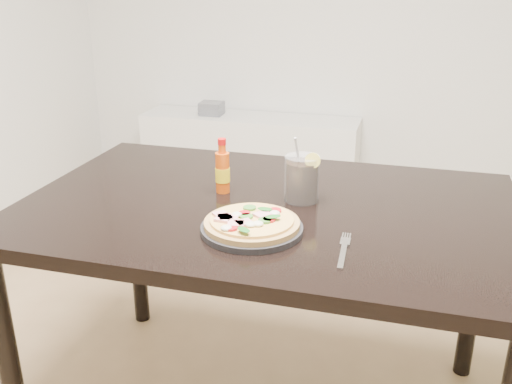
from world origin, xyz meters
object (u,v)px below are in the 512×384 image
(dining_table, at_px, (267,230))
(fork, at_px, (344,249))
(hot_sauce_bottle, at_px, (223,171))
(media_console, at_px, (250,154))
(pizza, at_px, (251,222))
(plate, at_px, (252,229))
(cola_cup, at_px, (302,180))

(dining_table, xyz_separation_m, fork, (0.25, -0.23, 0.09))
(hot_sauce_bottle, relative_size, media_console, 0.12)
(pizza, height_order, fork, pizza)
(dining_table, height_order, fork, fork)
(hot_sauce_bottle, bearing_deg, pizza, -57.37)
(plate, distance_m, hot_sauce_bottle, 0.30)
(plate, relative_size, cola_cup, 1.37)
(plate, distance_m, fork, 0.24)
(dining_table, height_order, cola_cup, cola_cup)
(fork, bearing_deg, plate, 168.28)
(plate, xyz_separation_m, pizza, (-0.00, -0.00, 0.02))
(dining_table, distance_m, cola_cup, 0.18)
(plate, relative_size, fork, 1.38)
(cola_cup, bearing_deg, fork, -60.72)
(pizza, bearing_deg, cola_cup, 72.20)
(hot_sauce_bottle, relative_size, cola_cup, 0.87)
(dining_table, height_order, pizza, pizza)
(cola_cup, relative_size, media_console, 0.14)
(dining_table, relative_size, media_console, 1.00)
(plate, height_order, fork, plate)
(pizza, relative_size, fork, 1.29)
(media_console, bearing_deg, dining_table, -72.38)
(fork, bearing_deg, dining_table, 134.41)
(dining_table, relative_size, fork, 7.42)
(plate, bearing_deg, dining_table, 92.89)
(fork, relative_size, media_console, 0.13)
(dining_table, height_order, hot_sauce_bottle, hot_sauce_bottle)
(cola_cup, bearing_deg, hot_sauce_bottle, 179.84)
(dining_table, distance_m, plate, 0.21)
(dining_table, distance_m, hot_sauce_bottle, 0.22)
(pizza, xyz_separation_m, media_console, (-0.64, 2.17, -0.53))
(media_console, bearing_deg, pizza, -73.68)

